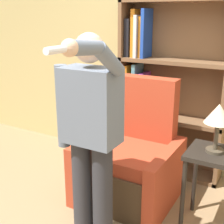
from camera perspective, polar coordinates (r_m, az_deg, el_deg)
The scene contains 6 objects.
wall_back at distance 3.39m, azimuth 14.94°, elevation 11.95°, with size 8.00×0.06×2.80m.
bookcase at distance 3.40m, azimuth 8.94°, elevation 4.04°, with size 1.14×0.28×1.85m.
armchair at distance 3.00m, azimuth 3.53°, elevation -9.10°, with size 0.85×0.81×1.13m.
person_standing at distance 2.20m, azimuth -4.06°, elevation -3.80°, with size 0.55×0.78×1.58m.
side_table at distance 2.60m, azimuth 17.94°, elevation -9.83°, with size 0.40×0.40×0.68m.
table_lamp at distance 2.44m, azimuth 18.87°, elevation -0.86°, with size 0.21×0.21×0.39m.
Camera 1 is at (0.88, -1.23, 1.70)m, focal length 50.00 mm.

